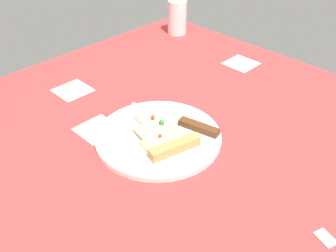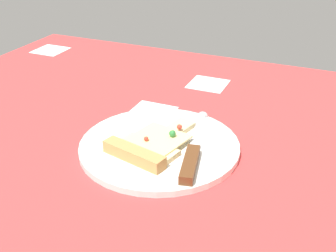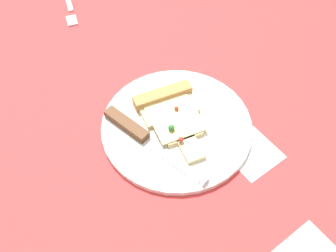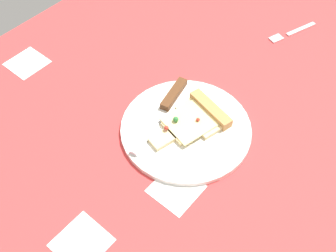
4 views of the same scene
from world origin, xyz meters
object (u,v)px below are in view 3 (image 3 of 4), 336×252
(plate, at_px, (177,127))
(fork, at_px, (68,8))
(pizza_slice, at_px, (171,113))
(knife, at_px, (144,138))

(plate, bearing_deg, fork, 88.88)
(plate, distance_m, fork, 0.45)
(pizza_slice, height_order, knife, pizza_slice)
(plate, xyz_separation_m, pizza_slice, (0.01, 0.03, 0.01))
(pizza_slice, bearing_deg, plate, 90.39)
(plate, xyz_separation_m, fork, (0.01, 0.45, -0.00))
(pizza_slice, distance_m, fork, 0.43)
(plate, distance_m, knife, 0.07)
(plate, height_order, pizza_slice, pizza_slice)
(knife, bearing_deg, pizza_slice, 179.33)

